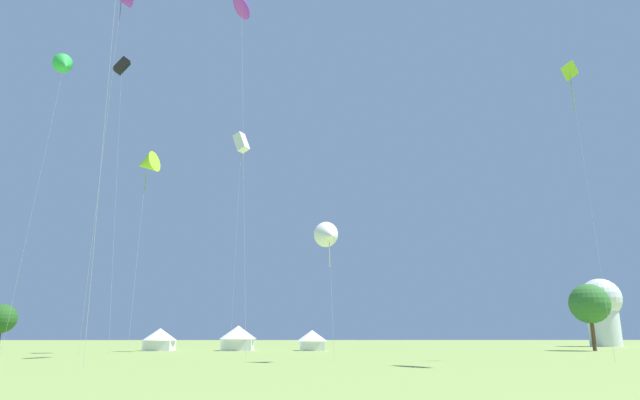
{
  "coord_description": "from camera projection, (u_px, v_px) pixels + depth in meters",
  "views": [
    {
      "loc": [
        -0.85,
        -3.08,
        1.8
      ],
      "look_at": [
        0.0,
        32.0,
        10.69
      ],
      "focal_mm": 30.0,
      "sensor_mm": 36.0,
      "label": 1
    }
  ],
  "objects": [
    {
      "name": "kite_lime_diamond",
      "position": [
        571.0,
        81.0,
        41.47
      ],
      "size": [
        1.63,
        1.03,
        22.61
      ],
      "color": "#99DB2D",
      "rests_on": "ground"
    },
    {
      "name": "kite_lime_delta",
      "position": [
        147.0,
        164.0,
        57.8
      ],
      "size": [
        2.9,
        3.5,
        21.11
      ],
      "color": "#99DB2D",
      "rests_on": "ground"
    },
    {
      "name": "kite_purple_parafoil",
      "position": [
        242.0,
        8.0,
        47.82
      ],
      "size": [
        2.59,
        3.9,
        30.82
      ],
      "color": "purple",
      "rests_on": "ground"
    },
    {
      "name": "kite_green_delta",
      "position": [
        64.0,
        65.0,
        55.21
      ],
      "size": [
        3.56,
        3.23,
        30.23
      ],
      "color": "green",
      "rests_on": "ground"
    },
    {
      "name": "kite_white_box",
      "position": [
        241.0,
        143.0,
        63.47
      ],
      "size": [
        2.19,
        2.48,
        25.27
      ],
      "color": "white",
      "rests_on": "ground"
    },
    {
      "name": "tree_distant_left",
      "position": [
        2.0,
        319.0,
        76.44
      ],
      "size": [
        4.11,
        4.11,
        6.16
      ],
      "color": "brown",
      "rests_on": "ground"
    },
    {
      "name": "festival_tent_right",
      "position": [
        160.0,
        338.0,
        63.57
      ],
      "size": [
        3.99,
        3.99,
        2.59
      ],
      "color": "white",
      "rests_on": "ground"
    },
    {
      "name": "kite_black_box",
      "position": [
        122.0,
        66.0,
        59.86
      ],
      "size": [
        3.03,
        2.16,
        32.13
      ],
      "color": "black",
      "rests_on": "ground"
    },
    {
      "name": "observatory_dome",
      "position": [
        602.0,
        308.0,
        86.7
      ],
      "size": [
        6.4,
        6.4,
        10.8
      ],
      "color": "white",
      "rests_on": "ground"
    },
    {
      "name": "festival_tent_center",
      "position": [
        238.0,
        337.0,
        63.83
      ],
      "size": [
        4.46,
        4.46,
        2.9
      ],
      "color": "white",
      "rests_on": "ground"
    },
    {
      "name": "tree_distant_right",
      "position": [
        589.0,
        304.0,
        63.24
      ],
      "size": [
        4.63,
        4.63,
        7.73
      ],
      "color": "brown",
      "rests_on": "ground"
    },
    {
      "name": "kite_white_delta",
      "position": [
        329.0,
        235.0,
        37.39
      ],
      "size": [
        2.24,
        2.29,
        9.65
      ],
      "color": "white",
      "rests_on": "ground"
    },
    {
      "name": "festival_tent_left",
      "position": [
        312.0,
        339.0,
        63.97
      ],
      "size": [
        3.66,
        3.66,
        2.38
      ],
      "color": "white",
      "rests_on": "ground"
    }
  ]
}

